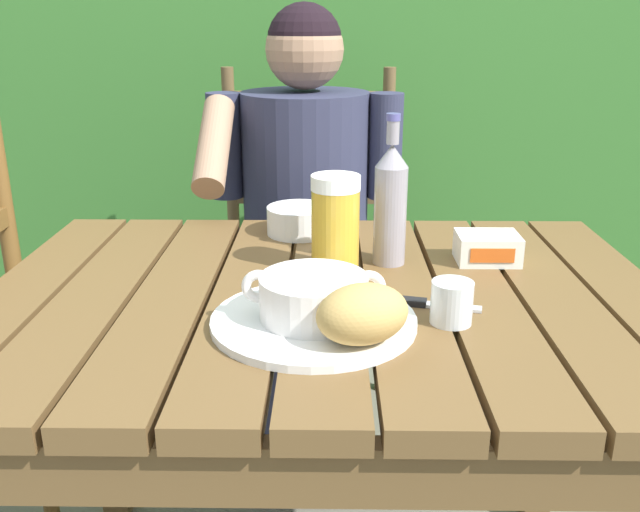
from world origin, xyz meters
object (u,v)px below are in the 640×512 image
serving_plate (314,321)px  table_knife (425,304)px  beer_glass (335,224)px  beer_bottle (391,202)px  butter_tub (487,248)px  bread_roll (362,314)px  soup_bowl (314,296)px  chair_near_diner (308,261)px  person_eating (304,209)px  diner_bowl (299,220)px  water_glass_small (452,302)px

serving_plate → table_knife: bearing=22.2°
serving_plate → beer_glass: 0.24m
beer_bottle → butter_tub: bearing=3.0°
bread_roll → beer_bottle: size_ratio=0.59×
butter_tub → soup_bowl: bearing=-138.3°
bread_roll → beer_glass: bearing=96.4°
soup_bowl → butter_tub: 0.41m
chair_near_diner → bread_roll: chair_near_diner is taller
bread_roll → beer_bottle: (0.06, 0.34, 0.06)m
chair_near_diner → person_eating: (-0.00, -0.20, 0.21)m
chair_near_diner → bread_roll: 1.10m
beer_glass → beer_bottle: beer_bottle is taller
bread_roll → beer_bottle: bearing=79.6°
beer_glass → diner_bowl: (-0.07, 0.21, -0.06)m
soup_bowl → water_glass_small: 0.20m
soup_bowl → butter_tub: soup_bowl is taller
serving_plate → beer_glass: bearing=81.9°
beer_glass → water_glass_small: (0.17, -0.22, -0.05)m
bread_roll → soup_bowl: bearing=130.6°
chair_near_diner → beer_glass: bearing=-84.5°
diner_bowl → serving_plate: bearing=-84.8°
person_eating → chair_near_diner: bearing=89.2°
serving_plate → beer_bottle: beer_bottle is taller
butter_tub → water_glass_small: bearing=-112.3°
person_eating → beer_bottle: size_ratio=4.51×
serving_plate → diner_bowl: size_ratio=2.27×
person_eating → beer_bottle: person_eating is taller
diner_bowl → soup_bowl: bearing=-84.8°
bread_roll → table_knife: (0.10, 0.15, -0.05)m
bread_roll → table_knife: 0.19m
bread_roll → butter_tub: bread_roll is taller
chair_near_diner → table_knife: (0.21, -0.90, 0.25)m
bread_roll → butter_tub: 0.43m
soup_bowl → table_knife: (0.17, 0.07, -0.04)m
butter_tub → diner_bowl: bearing=154.6°
table_knife → soup_bowl: bearing=-157.8°
serving_plate → soup_bowl: 0.04m
person_eating → table_knife: bearing=-73.2°
water_glass_small → diner_bowl: size_ratio=0.48×
soup_bowl → bread_roll: 0.10m
person_eating → diner_bowl: person_eating is taller
chair_near_diner → butter_tub: chair_near_diner is taller
chair_near_diner → soup_bowl: bearing=-87.6°
bread_roll → beer_bottle: 0.35m
beer_bottle → butter_tub: (0.18, 0.01, -0.09)m
soup_bowl → bread_roll: size_ratio=1.30×
beer_bottle → serving_plate: bearing=-116.0°
beer_bottle → chair_near_diner: bearing=103.4°
chair_near_diner → beer_bottle: bearing=-76.6°
serving_plate → diner_bowl: diner_bowl is taller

